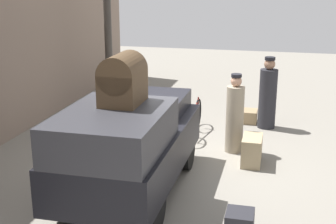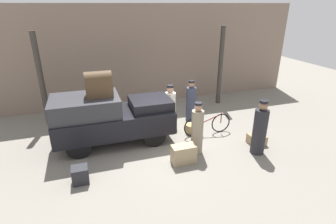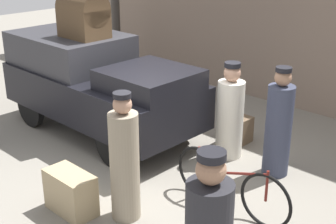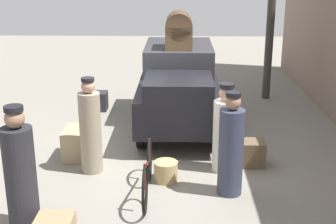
# 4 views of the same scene
# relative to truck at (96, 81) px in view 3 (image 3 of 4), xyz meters

# --- Properties ---
(ground_plane) EXTENTS (30.00, 30.00, 0.00)m
(ground_plane) POSITION_rel_truck_xyz_m (1.79, -0.39, -0.96)
(ground_plane) COLOR gray
(canopy_pillar_left) EXTENTS (0.21, 0.21, 3.59)m
(canopy_pillar_left) POSITION_rel_truck_xyz_m (-2.25, 2.39, 0.83)
(canopy_pillar_left) COLOR #38332D
(canopy_pillar_left) RESTS_ON ground
(truck) EXTENTS (3.92, 1.69, 1.73)m
(truck) POSITION_rel_truck_xyz_m (0.00, 0.00, 0.00)
(truck) COLOR black
(truck) RESTS_ON ground
(bicycle) EXTENTS (1.84, 0.04, 0.79)m
(bicycle) POSITION_rel_truck_xyz_m (3.41, -0.48, -0.58)
(bicycle) COLOR black
(bicycle) RESTS_ON ground
(wicker_basket) EXTENTS (0.41, 0.41, 0.35)m
(wicker_basket) POSITION_rel_truck_xyz_m (2.88, -0.20, -0.79)
(wicker_basket) COLOR tan
(wicker_basket) RESTS_ON ground
(porter_standing_middle) EXTENTS (0.44, 0.44, 1.60)m
(porter_standing_middle) POSITION_rel_truck_xyz_m (2.41, 0.83, -0.24)
(porter_standing_middle) COLOR silver
(porter_standing_middle) RESTS_ON ground
(porter_with_bicycle) EXTENTS (0.38, 0.38, 1.72)m
(porter_with_bicycle) POSITION_rel_truck_xyz_m (2.52, -1.53, -0.18)
(porter_with_bicycle) COLOR gray
(porter_with_bicycle) RESTS_ON ground
(porter_carrying_trunk) EXTENTS (0.40, 0.40, 1.70)m
(porter_carrying_trunk) POSITION_rel_truck_xyz_m (3.30, 0.84, -0.19)
(porter_carrying_trunk) COLOR #33384C
(porter_carrying_trunk) RESTS_ON ground
(suitcase_tan_flat) EXTENTS (0.41, 0.46, 0.47)m
(suitcase_tan_flat) POSITION_rel_truck_xyz_m (2.19, 1.36, -0.73)
(suitcase_tan_flat) COLOR brown
(suitcase_tan_flat) RESTS_ON ground
(suitcase_black_upright) EXTENTS (0.72, 0.39, 0.57)m
(suitcase_black_upright) POSITION_rel_truck_xyz_m (1.91, -1.96, -0.68)
(suitcase_black_upright) COLOR #9E8966
(suitcase_black_upright) RESTS_ON ground
(trunk_on_truck_roof) EXTENTS (0.83, 0.59, 0.80)m
(trunk_on_truck_roof) POSITION_rel_truck_xyz_m (-0.26, -0.00, 1.16)
(trunk_on_truck_roof) COLOR #4C3823
(trunk_on_truck_roof) RESTS_ON truck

